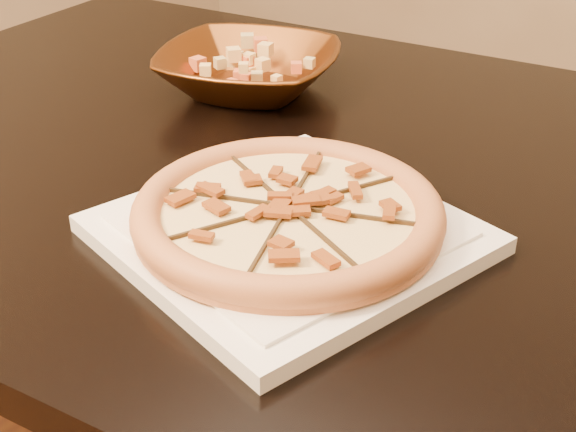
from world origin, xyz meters
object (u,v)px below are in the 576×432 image
plate (288,233)px  pizza (288,212)px  bronze_bowl (249,70)px  dining_table (321,228)px

plate → pizza: bearing=140.3°
bronze_bowl → dining_table: bearing=-29.4°
plate → pizza: size_ratio=1.23×
dining_table → pizza: size_ratio=5.16×
dining_table → plate: (0.08, -0.17, 0.11)m
plate → bronze_bowl: bronze_bowl is taller
plate → bronze_bowl: size_ratio=1.50×
dining_table → bronze_bowl: bearing=150.6°
pizza → bronze_bowl: 0.42m
dining_table → pizza: 0.23m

